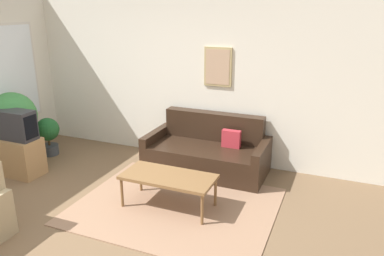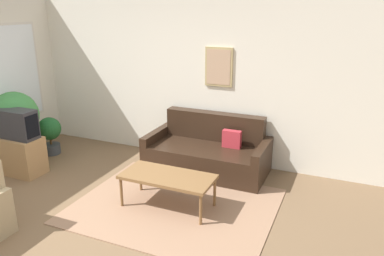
{
  "view_description": "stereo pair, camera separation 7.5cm",
  "coord_description": "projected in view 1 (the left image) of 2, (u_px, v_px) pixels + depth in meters",
  "views": [
    {
      "loc": [
        2.66,
        -2.8,
        2.44
      ],
      "look_at": [
        0.79,
        1.7,
        0.85
      ],
      "focal_mm": 35.0,
      "sensor_mm": 36.0,
      "label": 1
    },
    {
      "loc": [
        2.73,
        -2.77,
        2.44
      ],
      "look_at": [
        0.79,
        1.7,
        0.85
      ],
      "focal_mm": 35.0,
      "sensor_mm": 36.0,
      "label": 2
    }
  ],
  "objects": [
    {
      "name": "potted_plant_tall",
      "position": [
        13.0,
        118.0,
        5.84
      ],
      "size": [
        0.74,
        0.74,
        1.18
      ],
      "color": "slate",
      "rests_on": "ground_plane"
    },
    {
      "name": "couch",
      "position": [
        208.0,
        152.0,
        5.77
      ],
      "size": [
        1.84,
        0.9,
        0.85
      ],
      "color": "black",
      "rests_on": "ground_plane"
    },
    {
      "name": "ground_plane",
      "position": [
        69.0,
        235.0,
        4.19
      ],
      "size": [
        16.0,
        16.0,
        0.0
      ],
      "primitive_type": "plane",
      "color": "brown"
    },
    {
      "name": "area_rug",
      "position": [
        176.0,
        206.0,
        4.79
      ],
      "size": [
        2.47,
        1.99,
        0.01
      ],
      "color": "#937056",
      "rests_on": "ground_plane"
    },
    {
      "name": "potted_plant_small",
      "position": [
        21.0,
        138.0,
        6.18
      ],
      "size": [
        0.36,
        0.36,
        0.63
      ],
      "color": "beige",
      "rests_on": "ground_plane"
    },
    {
      "name": "coffee_table",
      "position": [
        168.0,
        178.0,
        4.66
      ],
      "size": [
        1.16,
        0.55,
        0.44
      ],
      "color": "brown",
      "rests_on": "ground_plane"
    },
    {
      "name": "potted_plant_by_window",
      "position": [
        48.0,
        133.0,
        6.35
      ],
      "size": [
        0.39,
        0.39,
        0.65
      ],
      "color": "#383D42",
      "rests_on": "ground_plane"
    },
    {
      "name": "wall_back",
      "position": [
        171.0,
        76.0,
        6.15
      ],
      "size": [
        8.0,
        0.09,
        2.7
      ],
      "color": "silver",
      "rests_on": "ground_plane"
    },
    {
      "name": "tv_stand",
      "position": [
        18.0,
        156.0,
        5.63
      ],
      "size": [
        0.71,
        0.4,
        0.57
      ],
      "color": "#A87F51",
      "rests_on": "ground_plane"
    },
    {
      "name": "tv",
      "position": [
        14.0,
        124.0,
        5.47
      ],
      "size": [
        0.68,
        0.28,
        0.43
      ],
      "color": "#2D2D33",
      "rests_on": "tv_stand"
    }
  ]
}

